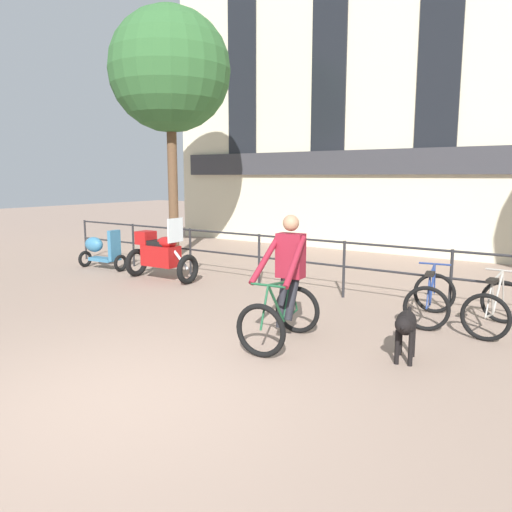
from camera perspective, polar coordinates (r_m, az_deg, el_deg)
The scene contains 10 objects.
ground_plane at distance 5.34m, azimuth -15.32°, elevation -15.64°, with size 60.00×60.00×0.00m, color gray.
canal_railing at distance 9.21m, azimuth 10.03°, elevation -0.38°, with size 15.05×0.05×1.05m.
building_facade at distance 14.88m, azimuth 20.61°, elevation 20.63°, with size 18.00×0.72×10.68m.
cyclist_with_bike at distance 6.65m, azimuth 3.32°, elevation -3.44°, with size 0.80×1.24×1.70m.
dog at distance 6.23m, azimuth 16.73°, elevation -7.59°, with size 0.35×0.90×0.64m.
parked_motorcycle at distance 10.82m, azimuth -10.88°, elevation 0.21°, with size 1.63×0.67×1.35m.
parked_bicycle_near_lamp at distance 8.09m, azimuth 19.33°, elevation -4.62°, with size 0.83×1.20×0.86m.
parked_bicycle_mid_left at distance 7.91m, azimuth 25.64°, elevation -5.32°, with size 0.72×1.15×0.86m.
parked_scooter at distance 12.47m, azimuth -17.33°, elevation 0.65°, with size 1.31×0.49×0.96m.
tree_canalside_left at distance 14.07m, azimuth -9.81°, elevation 20.11°, with size 3.19×3.19×6.54m.
Camera 1 is at (3.78, -3.06, 2.21)m, focal length 35.00 mm.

